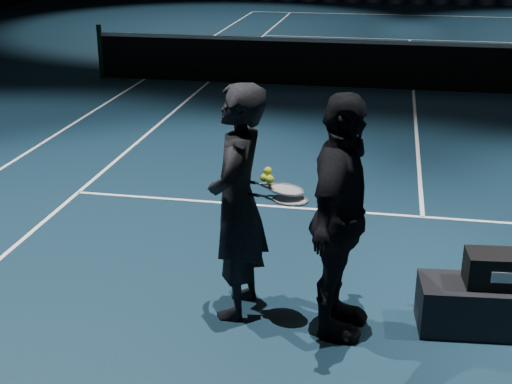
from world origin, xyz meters
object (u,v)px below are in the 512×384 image
player_bench (504,307)px  racket_upper (286,190)px  player_a (237,203)px  racket_bag (510,270)px  player_b (339,218)px  racket_lower (290,200)px  tennis_balls (267,176)px

player_bench → racket_upper: racket_upper is taller
player_a → player_bench: bearing=96.3°
racket_bag → racket_upper: size_ratio=1.00×
racket_bag → player_a: bearing=177.2°
player_b → racket_lower: bearing=87.4°
player_b → player_a: bearing=87.4°
player_a → tennis_balls: player_a is taller
player_bench → player_b: player_b is taller
racket_bag → player_b: player_b is taller
player_a → tennis_balls: bearing=84.0°
player_a → racket_upper: size_ratio=2.89×
racket_bag → racket_upper: 1.87m
player_b → racket_lower: size_ratio=2.89×
racket_bag → player_b: (-1.33, -0.25, 0.44)m
player_b → racket_upper: (-0.43, 0.13, 0.16)m
racket_lower → tennis_balls: bearing=178.5°
player_b → tennis_balls: 0.65m
racket_lower → tennis_balls: (-0.19, 0.04, 0.17)m
racket_lower → player_a: bearing=-180.0°
player_a → player_b: (0.83, -0.16, 0.00)m
player_bench → racket_upper: (-1.77, -0.13, 0.93)m
player_bench → tennis_balls: (-1.92, -0.13, 1.04)m
racket_bag → player_a: (-2.17, -0.09, 0.44)m
racket_lower → tennis_balls: 0.26m
player_a → tennis_balls: (0.25, -0.04, 0.26)m
racket_upper → player_a: bearing=-178.3°
racket_bag → tennis_balls: tennis_balls is taller
racket_bag → racket_upper: racket_upper is taller
racket_bag → player_b: 1.43m
player_bench → player_b: (-1.33, -0.25, 0.78)m
racket_bag → tennis_balls: bearing=178.8°
racket_lower → racket_upper: (-0.04, 0.05, 0.07)m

